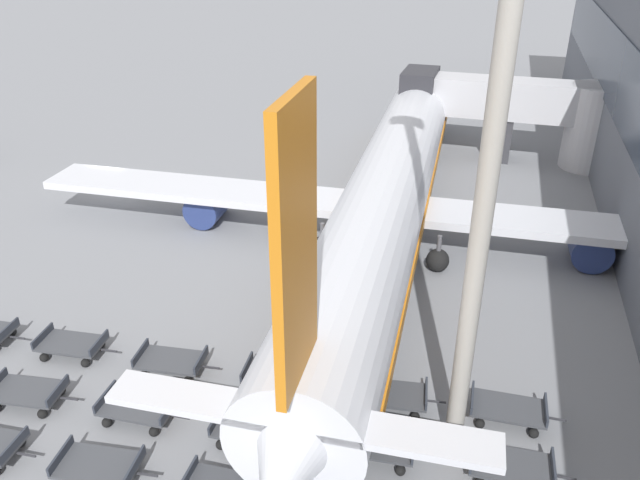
{
  "coord_description": "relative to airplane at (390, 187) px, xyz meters",
  "views": [
    {
      "loc": [
        22.92,
        -32.73,
        16.18
      ],
      "look_at": [
        15.06,
        -4.78,
        1.06
      ],
      "focal_mm": 35.0,
      "sensor_mm": 36.0,
      "label": 1
    }
  ],
  "objects": [
    {
      "name": "baggage_dolly_row_mid_a_col_f",
      "position": [
        6.88,
        -16.16,
        -2.44
      ],
      "size": [
        3.34,
        1.69,
        0.92
      ],
      "color": "#424449",
      "rests_on": "ground_plane"
    },
    {
      "name": "baggage_dolly_row_mid_a_col_e",
      "position": [
        2.51,
        -16.41,
        -2.44
      ],
      "size": [
        3.36,
        1.75,
        0.92
      ],
      "color": "#424449",
      "rests_on": "ground_plane"
    },
    {
      "name": "apron_light_mast",
      "position": [
        4.99,
        -15.06,
        10.67
      ],
      "size": [
        2.0,
        0.7,
        24.42
      ],
      "color": "#ADA89E",
      "rests_on": "ground_plane"
    },
    {
      "name": "baggage_dolly_row_mid_b_col_e",
      "position": [
        2.59,
        -13.89,
        -2.44
      ],
      "size": [
        3.39,
        1.84,
        0.92
      ],
      "color": "#424449",
      "rests_on": "ground_plane"
    },
    {
      "name": "baggage_dolly_row_mid_a_col_c",
      "position": [
        -6.05,
        -17.01,
        -2.44
      ],
      "size": [
        3.34,
        1.7,
        0.92
      ],
      "color": "#424449",
      "rests_on": "ground_plane"
    },
    {
      "name": "baggage_dolly_row_near_col_c",
      "position": [
        -5.87,
        -19.74,
        -2.44
      ],
      "size": [
        3.38,
        1.82,
        0.92
      ],
      "color": "#424449",
      "rests_on": "ground_plane"
    },
    {
      "name": "airplane",
      "position": [
        0.0,
        0.0,
        0.0
      ],
      "size": [
        40.33,
        45.42,
        12.82
      ],
      "color": "silver",
      "rests_on": "ground_plane"
    },
    {
      "name": "baggage_dolly_row_mid_b_col_b",
      "position": [
        -10.62,
        -14.42,
        -2.44
      ],
      "size": [
        3.37,
        1.78,
        0.92
      ],
      "color": "#424449",
      "rests_on": "ground_plane"
    },
    {
      "name": "jet_bridge",
      "position": [
        7.41,
        14.7,
        0.82
      ],
      "size": [
        15.69,
        4.23,
        6.16
      ],
      "color": "silver",
      "rests_on": "ground_plane"
    },
    {
      "name": "ground_plane",
      "position": [
        -18.05,
        1.07,
        -2.91
      ],
      "size": [
        500.0,
        500.0,
        0.0
      ],
      "primitive_type": "plane",
      "color": "gray"
    },
    {
      "name": "baggage_dolly_row_mid_b_col_c",
      "position": [
        -6.15,
        -14.3,
        -2.44
      ],
      "size": [
        3.38,
        1.81,
        0.92
      ],
      "color": "#424449",
      "rests_on": "ground_plane"
    },
    {
      "name": "baggage_dolly_row_mid_a_col_b",
      "position": [
        -10.42,
        -17.39,
        -2.44
      ],
      "size": [
        3.39,
        1.83,
        0.92
      ],
      "color": "#424449",
      "rests_on": "ground_plane"
    },
    {
      "name": "baggage_dolly_row_mid_b_col_f",
      "position": [
        6.75,
        -13.48,
        -2.44
      ],
      "size": [
        3.33,
        1.67,
        0.92
      ],
      "color": "#424449",
      "rests_on": "ground_plane"
    },
    {
      "name": "baggage_dolly_row_mid_b_col_d",
      "position": [
        -1.75,
        -13.99,
        -2.44
      ],
      "size": [
        3.37,
        1.77,
        0.92
      ],
      "color": "#424449",
      "rests_on": "ground_plane"
    },
    {
      "name": "baggage_dolly_row_mid_a_col_d",
      "position": [
        -1.71,
        -16.88,
        -2.44
      ],
      "size": [
        3.34,
        1.68,
        0.92
      ],
      "color": "#424449",
      "rests_on": "ground_plane"
    }
  ]
}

